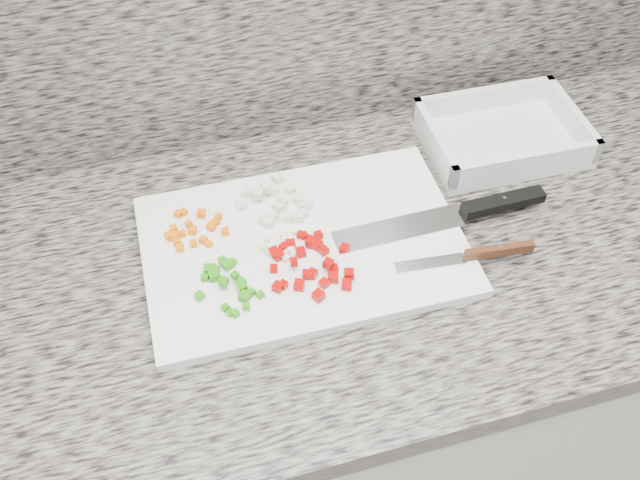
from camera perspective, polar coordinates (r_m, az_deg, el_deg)
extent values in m
cube|color=silver|center=(1.46, 0.30, -13.06)|extent=(3.92, 0.62, 0.86)
cube|color=slate|center=(1.08, 0.39, -1.81)|extent=(3.96, 0.64, 0.04)
cube|color=white|center=(1.07, -1.33, -0.43)|extent=(0.48, 0.32, 0.02)
cube|color=#EA6305|center=(1.10, -8.14, 1.86)|extent=(0.01, 0.01, 0.01)
cube|color=#EA6305|center=(1.08, -7.59, 0.68)|extent=(0.01, 0.01, 0.01)
cube|color=#EA6305|center=(1.09, -8.68, 1.08)|extent=(0.02, 0.02, 0.01)
cube|color=#EA6305|center=(1.12, -11.29, 2.06)|extent=(0.01, 0.01, 0.01)
cube|color=#EA6305|center=(1.10, -8.33, 1.43)|extent=(0.01, 0.01, 0.01)
cube|color=#EA6305|center=(1.09, -11.59, 0.32)|extent=(0.02, 0.02, 0.01)
cube|color=#EA6305|center=(1.09, -11.97, 0.32)|extent=(0.01, 0.01, 0.01)
cube|color=#EA6305|center=(1.08, -11.36, -0.12)|extent=(0.01, 0.01, 0.01)
cube|color=#EA6305|center=(1.09, -10.18, 0.78)|extent=(0.02, 0.02, 0.01)
cube|color=#EA6305|center=(1.07, -11.13, -0.60)|extent=(0.01, 0.01, 0.01)
cube|color=#EA6305|center=(1.10, -11.63, 0.86)|extent=(0.01, 0.01, 0.01)
cube|color=#EA6305|center=(1.09, -10.98, 0.51)|extent=(0.01, 0.01, 0.01)
cube|color=#EA6305|center=(1.07, -10.09, -0.28)|extent=(0.01, 0.01, 0.01)
cube|color=#EA6305|center=(1.11, -9.47, 2.10)|extent=(0.02, 0.02, 0.01)
cube|color=#EA6305|center=(1.07, -8.90, -0.29)|extent=(0.01, 0.01, 0.01)
cube|color=#EA6305|center=(1.09, -10.47, 1.30)|extent=(0.01, 0.01, 0.01)
cube|color=#EA6305|center=(1.07, -9.33, 0.01)|extent=(0.01, 0.01, 0.01)
cube|color=#EA6305|center=(1.12, -10.84, 2.21)|extent=(0.01, 0.01, 0.01)
cube|color=beige|center=(1.11, -4.97, 3.70)|extent=(0.02, 0.02, 0.01)
cube|color=beige|center=(1.09, -4.44, 1.68)|extent=(0.02, 0.02, 0.01)
cube|color=beige|center=(1.09, -1.76, 1.90)|extent=(0.02, 0.02, 0.01)
cube|color=beige|center=(1.10, -1.07, 2.76)|extent=(0.02, 0.02, 0.01)
cube|color=beige|center=(1.12, -1.98, 3.40)|extent=(0.01, 0.01, 0.01)
cube|color=beige|center=(1.10, -1.30, 2.20)|extent=(0.01, 0.01, 0.01)
cube|color=beige|center=(1.13, -2.38, 4.12)|extent=(0.02, 0.02, 0.01)
cube|color=beige|center=(1.09, -3.82, 1.88)|extent=(0.02, 0.02, 0.01)
cube|color=beige|center=(1.08, -4.12, 1.42)|extent=(0.02, 0.02, 0.01)
cube|color=beige|center=(1.13, -5.90, 3.76)|extent=(0.01, 0.01, 0.01)
cube|color=beige|center=(1.11, -1.43, 2.74)|extent=(0.01, 0.01, 0.01)
cube|color=beige|center=(1.11, -6.23, 2.81)|extent=(0.01, 0.01, 0.01)
cube|color=beige|center=(1.10, -2.92, 3.14)|extent=(0.01, 0.01, 0.01)
cube|color=beige|center=(1.10, -3.11, 3.35)|extent=(0.01, 0.01, 0.01)
cube|color=beige|center=(1.14, -4.34, 4.34)|extent=(0.01, 0.01, 0.01)
cube|color=beige|center=(1.15, -3.45, 4.95)|extent=(0.02, 0.02, 0.01)
cube|color=beige|center=(1.15, -3.37, 4.95)|extent=(0.02, 0.02, 0.01)
cube|color=beige|center=(1.12, -1.65, 3.27)|extent=(0.02, 0.02, 0.01)
cube|color=beige|center=(1.12, -4.27, 4.14)|extent=(0.02, 0.02, 0.01)
cube|color=beige|center=(1.13, -2.53, 3.96)|extent=(0.01, 0.01, 0.01)
cube|color=beige|center=(1.13, -3.72, 3.97)|extent=(0.02, 0.02, 0.01)
cube|color=beige|center=(1.10, -3.32, 2.65)|extent=(0.02, 0.02, 0.01)
cube|color=beige|center=(1.12, -6.30, 3.10)|extent=(0.02, 0.02, 0.01)
cube|color=beige|center=(1.09, -2.71, 1.82)|extent=(0.02, 0.02, 0.01)
cube|color=beige|center=(1.13, -5.60, 3.89)|extent=(0.02, 0.02, 0.01)
cube|color=#25870C|center=(1.04, -7.81, -1.65)|extent=(0.01, 0.01, 0.01)
cube|color=#25870C|center=(1.00, -6.07, -4.52)|extent=(0.02, 0.02, 0.01)
cube|color=#25870C|center=(0.99, -7.61, -5.36)|extent=(0.01, 0.01, 0.01)
cube|color=#25870C|center=(1.04, -7.00, -1.80)|extent=(0.01, 0.01, 0.01)
cube|color=#25870C|center=(1.01, -9.61, -4.42)|extent=(0.02, 0.02, 0.01)
cube|color=#25870C|center=(1.03, -8.88, -2.34)|extent=(0.02, 0.02, 0.01)
cube|color=#25870C|center=(0.98, -6.81, -5.85)|extent=(0.01, 0.01, 0.01)
cube|color=#25870C|center=(1.03, -8.51, -2.84)|extent=(0.01, 0.01, 0.01)
cube|color=#25870C|center=(1.00, -5.56, -4.20)|extent=(0.01, 0.01, 0.01)
cube|color=#25870C|center=(0.99, -5.91, -5.31)|extent=(0.01, 0.01, 0.01)
cube|color=#25870C|center=(0.99, -7.17, -5.77)|extent=(0.01, 0.01, 0.01)
cube|color=#25870C|center=(1.01, -6.31, -3.37)|extent=(0.01, 0.01, 0.01)
cube|color=#25870C|center=(1.01, -7.73, -3.33)|extent=(0.02, 0.02, 0.01)
cube|color=#25870C|center=(1.03, -8.42, -2.79)|extent=(0.02, 0.02, 0.01)
cube|color=#25870C|center=(1.00, -4.81, -4.35)|extent=(0.01, 0.01, 0.01)
cube|color=#25870C|center=(1.03, -9.20, -2.98)|extent=(0.01, 0.01, 0.01)
cube|color=#25870C|center=(1.01, -6.84, -2.81)|extent=(0.01, 0.01, 0.01)
cube|color=#25870C|center=(1.01, -6.27, -3.76)|extent=(0.02, 0.02, 0.01)
cube|color=#25870C|center=(1.03, -8.49, -2.40)|extent=(0.02, 0.02, 0.01)
cube|color=#25870C|center=(1.04, -7.43, -1.99)|extent=(0.02, 0.02, 0.01)
cube|color=#A90402|center=(1.06, -0.13, 0.40)|extent=(0.01, 0.01, 0.01)
cube|color=#A90402|center=(1.05, -0.69, -0.14)|extent=(0.02, 0.02, 0.01)
cube|color=#A90402|center=(0.99, -0.13, -4.46)|extent=(0.02, 0.02, 0.01)
cube|color=#A90402|center=(1.01, -2.95, -3.60)|extent=(0.02, 0.02, 0.01)
cube|color=#A90402|center=(1.02, 1.14, -2.28)|extent=(0.01, 0.01, 0.01)
cube|color=#A90402|center=(1.02, -0.59, -2.71)|extent=(0.02, 0.02, 0.01)
cube|color=#A90402|center=(1.00, 2.16, -3.57)|extent=(0.02, 0.02, 0.01)
cube|color=#A90402|center=(1.05, -2.91, -0.58)|extent=(0.02, 0.02, 0.01)
cube|color=#A90402|center=(1.04, 0.31, -0.86)|extent=(0.02, 0.02, 0.01)
cube|color=#A90402|center=(1.07, -1.54, 0.41)|extent=(0.01, 0.01, 0.01)
cube|color=#A90402|center=(1.02, 2.33, -2.73)|extent=(0.02, 0.02, 0.01)
cube|color=#A90402|center=(1.04, -3.70, -0.95)|extent=(0.02, 0.02, 0.01)
cube|color=#A90402|center=(1.04, -3.37, -1.22)|extent=(0.02, 0.02, 0.01)
cube|color=#A90402|center=(1.01, 0.34, -3.47)|extent=(0.02, 0.02, 0.01)
cube|color=#A90402|center=(1.00, -1.66, -3.61)|extent=(0.02, 0.02, 0.01)
cube|color=#A90402|center=(1.00, -3.40, -3.76)|extent=(0.02, 0.02, 0.01)
cube|color=#A90402|center=(1.05, 1.99, -0.63)|extent=(0.02, 0.02, 0.01)
cube|color=#A90402|center=(1.05, -2.37, -0.33)|extent=(0.02, 0.02, 0.01)
cube|color=#A90402|center=(1.02, -1.04, -2.76)|extent=(0.02, 0.02, 0.01)
cube|color=#A90402|center=(1.01, 1.06, -2.97)|extent=(0.02, 0.02, 0.01)
cube|color=#A90402|center=(1.04, -1.54, -0.97)|extent=(0.01, 0.01, 0.01)
cube|color=#A90402|center=(1.05, -0.25, -0.35)|extent=(0.02, 0.02, 0.01)
cube|color=#A90402|center=(1.02, -2.10, -1.77)|extent=(0.01, 0.01, 0.01)
cube|color=#A90402|center=(1.07, -1.26, 0.37)|extent=(0.01, 0.01, 0.01)
cube|color=#A90402|center=(1.04, -3.36, -1.15)|extent=(0.01, 0.01, 0.01)
cube|color=#A90402|center=(1.03, -3.71, -2.30)|extent=(0.01, 0.01, 0.01)
cube|color=#A90402|center=(1.02, 0.68, -1.90)|extent=(0.02, 0.02, 0.01)
cube|color=#A90402|center=(1.05, -0.64, -0.19)|extent=(0.02, 0.02, 0.01)
cube|color=beige|center=(1.05, -4.50, -0.58)|extent=(0.01, 0.01, 0.01)
cube|color=beige|center=(1.05, -4.13, -0.96)|extent=(0.01, 0.01, 0.01)
cube|color=beige|center=(1.05, -2.36, -0.82)|extent=(0.01, 0.01, 0.01)
cube|color=beige|center=(1.04, -2.78, -1.44)|extent=(0.01, 0.01, 0.01)
cube|color=beige|center=(1.05, -3.60, -0.61)|extent=(0.01, 0.01, 0.01)
cube|color=beige|center=(1.07, -2.05, 0.63)|extent=(0.01, 0.01, 0.01)
cube|color=beige|center=(1.06, -3.19, -0.24)|extent=(0.01, 0.01, 0.01)
cube|color=beige|center=(1.07, -2.91, 0.37)|extent=(0.01, 0.01, 0.01)
cube|color=beige|center=(1.06, -2.88, -0.03)|extent=(0.01, 0.01, 0.01)
cube|color=beige|center=(1.05, -2.41, -0.81)|extent=(0.01, 0.01, 0.01)
cube|color=beige|center=(1.05, -2.05, -1.00)|extent=(0.01, 0.01, 0.01)
cube|color=beige|center=(1.04, -2.26, -1.22)|extent=(0.01, 0.01, 0.01)
cube|color=beige|center=(1.06, -2.61, -0.29)|extent=(0.01, 0.01, 0.01)
cube|color=beige|center=(1.05, -3.15, -0.51)|extent=(0.01, 0.01, 0.01)
cube|color=beige|center=(1.05, -2.72, -0.97)|extent=(0.01, 0.01, 0.01)
cube|color=beige|center=(1.06, -4.26, 0.03)|extent=(0.01, 0.01, 0.01)
cube|color=white|center=(1.09, 6.43, 0.91)|extent=(0.21, 0.05, 0.00)
cube|color=black|center=(1.14, 14.45, 2.96)|extent=(0.14, 0.03, 0.02)
cylinder|color=white|center=(1.14, 14.54, 3.27)|extent=(0.01, 0.01, 0.00)
cube|color=white|center=(1.05, 8.80, -1.86)|extent=(0.11, 0.03, 0.00)
cube|color=#492612|center=(1.07, 14.15, -0.82)|extent=(0.10, 0.02, 0.02)
cylinder|color=white|center=(1.07, 14.24, -0.51)|extent=(0.01, 0.01, 0.00)
cube|color=silver|center=(1.28, 14.28, 7.62)|extent=(0.27, 0.20, 0.01)
cube|color=silver|center=(1.32, 12.94, 11.00)|extent=(0.26, 0.02, 0.04)
cube|color=silver|center=(1.20, 16.21, 5.86)|extent=(0.26, 0.02, 0.04)
cube|color=silver|center=(1.32, 19.45, 9.21)|extent=(0.02, 0.19, 0.04)
cube|color=silver|center=(1.21, 9.15, 7.77)|extent=(0.02, 0.19, 0.04)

